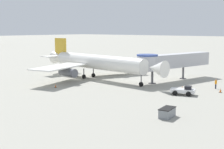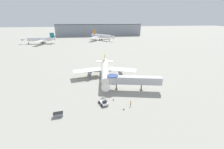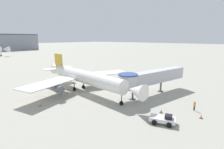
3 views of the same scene
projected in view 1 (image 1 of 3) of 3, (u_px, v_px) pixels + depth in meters
The scene contains 9 objects.
ground_plane at pixel (102, 81), 64.79m from camera, with size 800.00×800.00×0.00m, color #9E9B8E.
main_airplane at pixel (95, 62), 66.64m from camera, with size 29.97×32.93×8.54m.
jet_bridge at pixel (170, 61), 64.37m from camera, with size 20.18×7.22×5.85m.
pushback_tug_white at pixel (183, 91), 51.09m from camera, with size 3.09×4.31×1.52m.
service_container_gray at pixel (167, 112), 38.19m from camera, with size 2.84×1.72×1.16m.
traffic_cone_apron_front at pixel (220, 90), 53.03m from camera, with size 0.45×0.45×0.75m.
traffic_cone_near_nose at pixel (182, 88), 55.06m from camera, with size 0.48×0.48×0.78m.
traffic_cone_port_wing at pixel (56, 86), 57.55m from camera, with size 0.39×0.39×0.65m.
ground_crew_marshaller at pixel (216, 83), 56.09m from camera, with size 0.36×0.40×1.81m.
Camera 1 is at (-48.15, -42.07, 10.75)m, focal length 50.00 mm.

